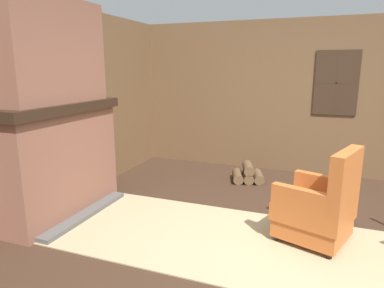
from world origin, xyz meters
TOP-DOWN VIEW (x-y plane):
  - ground_plane at (0.00, 0.00)m, footprint 14.00×14.00m
  - wood_panel_wall_left at (-2.79, 0.00)m, footprint 0.06×6.13m
  - wood_panel_wall_back at (0.01, 2.79)m, footprint 6.13×0.09m
  - fireplace_hearth at (-2.53, 0.00)m, footprint 0.65×1.67m
  - chimney_breast at (-2.54, 0.00)m, footprint 0.39×1.38m
  - area_rug at (-0.29, 0.04)m, footprint 4.24×1.53m
  - armchair at (0.32, 0.34)m, footprint 0.84×0.81m
  - firewood_stack at (-0.72, 1.96)m, footprint 0.56×0.52m
  - oil_lamp_vase at (-2.58, -0.27)m, footprint 0.12×0.12m
  - storage_case at (-2.58, 0.66)m, footprint 0.18×0.24m

SIDE VIEW (x-z plane):
  - ground_plane at x=0.00m, z-range 0.00..0.00m
  - area_rug at x=-0.29m, z-range 0.00..0.01m
  - firewood_stack at x=-0.72m, z-range -0.03..0.25m
  - armchair at x=0.32m, z-range -0.14..0.85m
  - fireplace_hearth at x=-2.53m, z-range 0.00..1.33m
  - wood_panel_wall_left at x=-2.79m, z-range 0.00..2.49m
  - wood_panel_wall_back at x=0.01m, z-range 0.01..2.50m
  - storage_case at x=-2.58m, z-range 1.34..1.48m
  - oil_lamp_vase at x=-2.58m, z-range 1.30..1.53m
  - chimney_breast at x=-2.54m, z-range 1.34..2.47m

